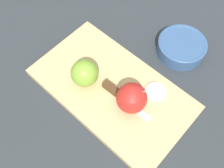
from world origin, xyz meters
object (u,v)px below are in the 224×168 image
Objects in this scene: bowl at (182,47)px; knife at (117,93)px; apple_half_left at (85,73)px; apple_half_right at (131,99)px.

knife is at bearing -95.06° from bowl.
apple_half_right is (0.13, 0.03, 0.00)m from apple_half_left.
apple_half_right is 0.05m from knife.
knife is (-0.04, -0.00, -0.03)m from apple_half_right.
apple_half_left is 0.13m from apple_half_right.
knife is 0.23m from bowl.
bowl is (0.11, 0.26, -0.03)m from apple_half_left.
apple_half_left is at bearing -166.61° from knife.
apple_half_left is at bearing -112.20° from bowl.
apple_half_right is at bearing -84.26° from bowl.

